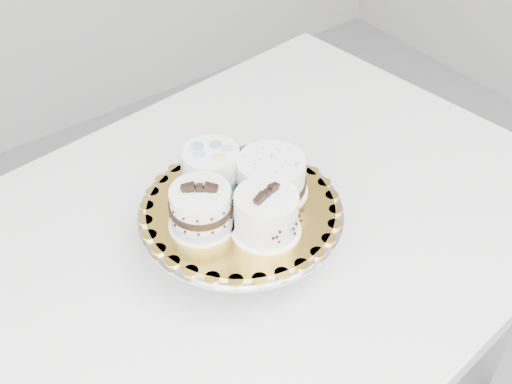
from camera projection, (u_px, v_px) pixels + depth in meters
table at (230, 263)px, 1.19m from camera, size 1.39×1.00×0.75m
cake_stand at (241, 221)px, 1.08m from camera, size 0.34×0.34×0.09m
cake_board at (241, 208)px, 1.06m from camera, size 0.37×0.37×0.00m
cake_swirl at (266, 214)px, 0.99m from camera, size 0.12×0.12×0.09m
cake_banded at (201, 209)px, 1.01m from camera, size 0.13×0.13×0.09m
cake_dots at (211, 168)px, 1.08m from camera, size 0.12×0.12×0.07m
cake_ribbon at (272, 177)px, 1.07m from camera, size 0.15×0.15×0.07m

